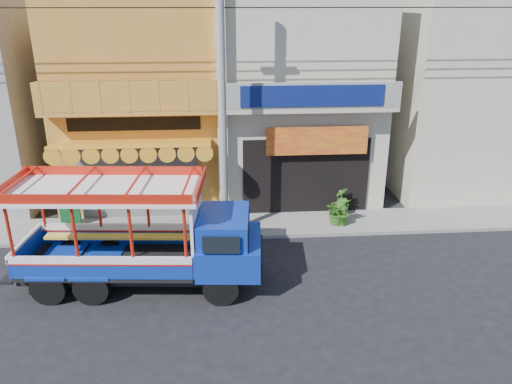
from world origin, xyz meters
TOP-DOWN VIEW (x-y plane):
  - ground at (0.00, 0.00)m, footprint 90.00×90.00m
  - sidewalk at (0.00, 4.00)m, footprint 30.00×2.00m
  - shophouse_left at (-4.00, 7.96)m, footprint 6.00×7.50m
  - shophouse_right at (2.00, 7.96)m, footprint 6.00×6.75m
  - party_pilaster at (-1.00, 4.85)m, footprint 0.35×0.30m
  - filler_building_right at (9.00, 8.00)m, footprint 6.00×6.00m
  - utility_pole at (-0.85, 3.30)m, footprint 28.00×0.26m
  - songthaew_truck at (-2.89, 0.32)m, footprint 6.93×2.73m
  - green_sign at (-6.36, 4.33)m, footprint 0.70×0.35m
  - potted_plant_a at (2.94, 3.80)m, footprint 1.10×1.06m
  - potted_plant_b at (3.11, 3.71)m, footprint 0.64×0.66m
  - potted_plant_c at (3.26, 4.55)m, footprint 0.75×0.75m

SIDE VIEW (x-z plane):
  - ground at x=0.00m, z-range 0.00..0.00m
  - sidewalk at x=0.00m, z-range 0.00..0.12m
  - green_sign at x=-6.36m, z-range 0.03..1.11m
  - potted_plant_b at x=3.11m, z-range 0.12..1.06m
  - potted_plant_a at x=2.94m, z-range 0.12..1.07m
  - potted_plant_c at x=3.26m, z-range 0.12..1.18m
  - songthaew_truck at x=-2.89m, z-range -0.06..3.11m
  - filler_building_right at x=9.00m, z-range 0.00..7.60m
  - party_pilaster at x=-1.00m, z-range 0.00..8.00m
  - shophouse_right at x=2.00m, z-range -0.01..8.23m
  - shophouse_left at x=-4.00m, z-range -0.01..8.23m
  - utility_pole at x=-0.85m, z-range 0.53..9.53m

